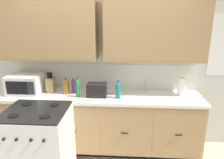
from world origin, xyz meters
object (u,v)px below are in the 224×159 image
(bottle_violet, at_px, (74,86))
(bottle_amber, at_px, (66,86))
(toaster, at_px, (97,90))
(bottle_green, at_px, (77,88))
(knife_block, at_px, (51,85))
(paper_towel_roll, at_px, (182,87))
(stove_range, at_px, (39,144))
(bottle_teal, at_px, (118,90))
(microwave, at_px, (25,84))

(bottle_violet, height_order, bottle_amber, bottle_amber)
(toaster, distance_m, bottle_amber, 0.48)
(toaster, height_order, bottle_green, bottle_green)
(knife_block, height_order, paper_towel_roll, knife_block)
(toaster, height_order, bottle_amber, bottle_amber)
(stove_range, bearing_deg, paper_towel_roll, 20.11)
(bottle_teal, distance_m, bottle_amber, 0.79)
(knife_block, relative_size, bottle_amber, 1.30)
(stove_range, xyz_separation_m, bottle_teal, (0.97, 0.53, 0.57))
(stove_range, bearing_deg, bottle_green, 53.78)
(bottle_teal, xyz_separation_m, bottle_amber, (-0.78, 0.12, -0.01))
(stove_range, height_order, microwave, microwave)
(microwave, distance_m, knife_block, 0.37)
(stove_range, relative_size, toaster, 3.39)
(bottle_amber, bearing_deg, knife_block, 165.51)
(toaster, relative_size, bottle_violet, 1.26)
(paper_towel_roll, bearing_deg, bottle_amber, -178.65)
(bottle_violet, relative_size, bottle_teal, 0.87)
(bottle_green, bearing_deg, bottle_amber, 150.44)
(toaster, bearing_deg, bottle_green, -171.25)
(paper_towel_roll, distance_m, bottle_green, 1.50)
(knife_block, xyz_separation_m, paper_towel_roll, (1.95, -0.03, 0.01))
(bottle_violet, distance_m, bottle_amber, 0.12)
(microwave, distance_m, paper_towel_roll, 2.31)
(microwave, distance_m, toaster, 1.09)
(microwave, height_order, knife_block, knife_block)
(toaster, height_order, bottle_violet, bottle_violet)
(knife_block, height_order, bottle_green, knife_block)
(microwave, height_order, bottle_green, bottle_green)
(knife_block, bearing_deg, bottle_violet, -0.19)
(bottle_teal, bearing_deg, bottle_amber, 171.24)
(knife_block, height_order, bottle_amber, knife_block)
(toaster, distance_m, bottle_green, 0.28)
(microwave, bearing_deg, knife_block, 11.38)
(paper_towel_roll, relative_size, bottle_green, 0.91)
(bottle_violet, bearing_deg, bottle_green, -60.49)
(microwave, xyz_separation_m, bottle_teal, (1.39, -0.11, -0.02))
(paper_towel_roll, height_order, bottle_amber, paper_towel_roll)
(toaster, height_order, bottle_teal, bottle_teal)
(microwave, bearing_deg, paper_towel_roll, 1.16)
(microwave, xyz_separation_m, bottle_green, (0.81, -0.11, -0.00))
(stove_range, distance_m, toaster, 1.04)
(bottle_teal, bearing_deg, knife_block, 169.81)
(knife_block, bearing_deg, bottle_green, -21.54)
(bottle_teal, bearing_deg, bottle_green, 179.35)
(knife_block, xyz_separation_m, bottle_green, (0.45, -0.18, 0.02))
(toaster, xyz_separation_m, bottle_green, (-0.27, -0.04, 0.04))
(paper_towel_roll, bearing_deg, knife_block, 179.25)
(stove_range, distance_m, bottle_violet, 0.95)
(stove_range, xyz_separation_m, bottle_violet, (0.29, 0.72, 0.55))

